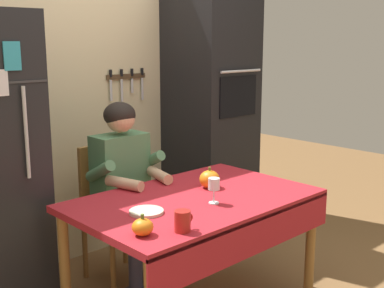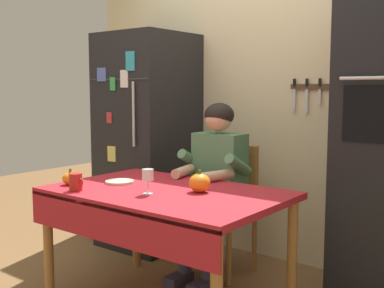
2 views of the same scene
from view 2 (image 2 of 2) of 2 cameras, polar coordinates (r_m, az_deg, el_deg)
name	(u,v)px [view 2 (image 2 of 2)]	position (r m, az deg, el deg)	size (l,w,h in m)	color
back_wall_assembly	(275,94)	(3.83, 9.85, 5.84)	(3.70, 0.13, 2.60)	beige
refrigerator	(148,141)	(4.12, -5.26, 0.37)	(0.68, 0.71, 1.80)	black
dining_table	(164,204)	(2.88, -3.37, -7.16)	(1.40, 0.90, 0.74)	#9E6B33
chair_behind_person	(229,202)	(3.57, 4.38, -6.91)	(0.40, 0.40, 0.93)	#9E6B33
seated_person	(214,176)	(3.37, 2.64, -3.77)	(0.47, 0.55, 1.25)	#38384C
coffee_mug	(76,182)	(2.92, -13.66, -4.42)	(0.11, 0.08, 0.10)	#B2231E
wine_glass	(148,176)	(2.75, -5.29, -3.85)	(0.07, 0.07, 0.15)	white
pumpkin_large	(200,183)	(2.80, 0.92, -4.65)	(0.13, 0.13, 0.13)	orange
pumpkin_medium	(71,178)	(3.11, -14.26, -3.99)	(0.10, 0.10, 0.10)	orange
serving_tray	(120,182)	(3.11, -8.62, -4.47)	(0.18, 0.18, 0.02)	beige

